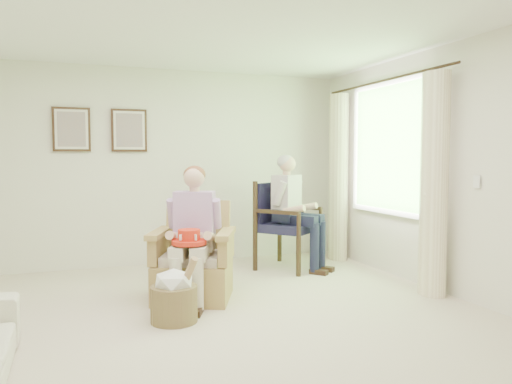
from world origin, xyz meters
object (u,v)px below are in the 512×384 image
red_hat (189,239)px  wicker_armchair (193,268)px  hatbox (174,295)px  person_wicker (195,225)px  wood_armchair (285,221)px  person_dark (291,203)px

red_hat → wicker_armchair: bearing=71.8°
hatbox → red_hat: bearing=58.5°
hatbox → person_wicker: bearing=59.3°
wood_armchair → red_hat: bearing=-178.6°
red_hat → hatbox: 0.60m
wicker_armchair → person_wicker: (0.00, -0.13, 0.45)m
red_hat → hatbox: size_ratio=0.55×
person_wicker → wood_armchair: bearing=61.4°
red_hat → person_wicker: bearing=60.8°
wood_armchair → person_wicker: person_wicker is taller
wicker_armchair → red_hat: 0.49m
wicker_armchair → red_hat: size_ratio=2.96×
person_wicker → person_dark: size_ratio=0.92×
wood_armchair → person_wicker: (-1.47, -1.14, 0.16)m
person_dark → hatbox: 2.42m
person_wicker → person_dark: 1.76m
person_wicker → person_dark: person_dark is taller
hatbox → wicker_armchair: bearing=64.4°
wood_armchair → red_hat: size_ratio=3.34×
hatbox → person_dark: bearing=39.9°
person_dark → hatbox: (-1.79, -1.50, -0.62)m
wood_armchair → person_wicker: bearing=179.1°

